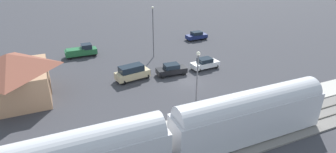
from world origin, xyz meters
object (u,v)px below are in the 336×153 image
pedestrian_waiting_far (194,113)px  light_pole_near_platform (197,74)px  pedestrian_on_platform (218,113)px  pickup_green (82,51)px  sedan_navy (197,36)px  light_pole_lot_center (153,26)px  sedan_white (205,63)px  sedan_black (172,69)px  station_building (12,76)px  passenger_train (170,135)px  suv_tan (132,72)px

pedestrian_waiting_far → light_pole_near_platform: bearing=-33.2°
pedestrian_on_platform → pickup_green: pickup_green is taller
sedan_navy → light_pole_lot_center: bearing=116.9°
sedan_navy → light_pole_near_platform: size_ratio=0.63×
pedestrian_on_platform → pedestrian_waiting_far: size_ratio=1.00×
sedan_white → pedestrian_waiting_far: bearing=145.2°
sedan_white → pickup_green: pickup_green is taller
sedan_black → sedan_navy: (14.31, -12.15, 0.00)m
station_building → sedan_black: bearing=-92.8°
pedestrian_waiting_far → light_pole_near_platform: 4.34m
sedan_navy → light_pole_lot_center: 14.13m
passenger_train → sedan_black: size_ratio=7.16×
station_building → light_pole_lot_center: bearing=-71.1°
passenger_train → sedan_navy: passenger_train is taller
station_building → suv_tan: size_ratio=1.90×
sedan_white → suv_tan: (0.55, 11.74, 0.27)m
pedestrian_on_platform → sedan_black: (13.66, -0.66, -0.40)m
light_pole_lot_center → pedestrian_waiting_far: bearing=171.3°
station_building → suv_tan: (-0.36, -14.97, -1.99)m
station_building → light_pole_lot_center: 22.45m
pedestrian_on_platform → sedan_black: bearing=-2.8°
station_building → light_pole_near_platform: 22.50m
pedestrian_on_platform → light_pole_near_platform: size_ratio=0.24×
pedestrian_on_platform → suv_tan: bearing=20.2°
passenger_train → light_pole_lot_center: (25.25, -8.02, 2.60)m
passenger_train → pedestrian_on_platform: (3.33, -7.13, -1.58)m
sedan_navy → passenger_train: bearing=147.5°
sedan_black → pickup_green: size_ratio=0.85×
station_building → sedan_black: 21.03m
pedestrian_on_platform → sedan_white: size_ratio=0.37×
sedan_black → light_pole_near_platform: bearing=172.1°
station_building → pickup_green: 15.93m
pedestrian_on_platform → sedan_white: 15.21m
suv_tan → light_pole_near_platform: bearing=-157.5°
sedan_black → light_pole_near_platform: (-10.19, 1.42, 3.71)m
pedestrian_waiting_far → passenger_train: bearing=132.7°
sedan_white → suv_tan: 11.75m
pedestrian_waiting_far → pickup_green: pickup_green is taller
light_pole_lot_center → sedan_black: bearing=178.4°
pedestrian_on_platform → sedan_navy: size_ratio=0.37×
station_building → sedan_navy: 35.68m
passenger_train → sedan_black: passenger_train is taller
pedestrian_waiting_far → sedan_black: bearing=-13.3°
passenger_train → station_building: station_building is taller
pedestrian_on_platform → pickup_green: bearing=21.4°
suv_tan → sedan_navy: (13.66, -18.07, -0.27)m
passenger_train → station_building: 22.26m
sedan_black → sedan_navy: bearing=-40.3°
pedestrian_on_platform → sedan_navy: (27.96, -12.80, -0.40)m
sedan_white → light_pole_lot_center: 10.90m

